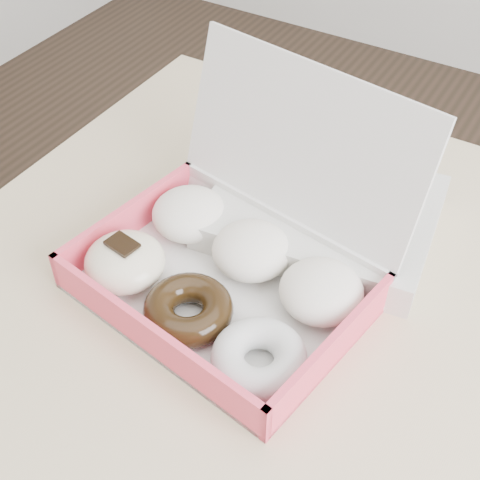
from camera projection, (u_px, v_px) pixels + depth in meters
The scene contains 3 objects.
table at pixel (412, 387), 0.79m from camera, with size 1.20×0.80×0.75m.
donut_box at pixel (230, 263), 0.77m from camera, with size 0.36×0.34×0.23m.
newspapers at pixel (322, 213), 0.86m from camera, with size 0.28×0.22×0.04m, color white.
Camera 1 is at (0.06, -0.49, 1.34)m, focal length 50.00 mm.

